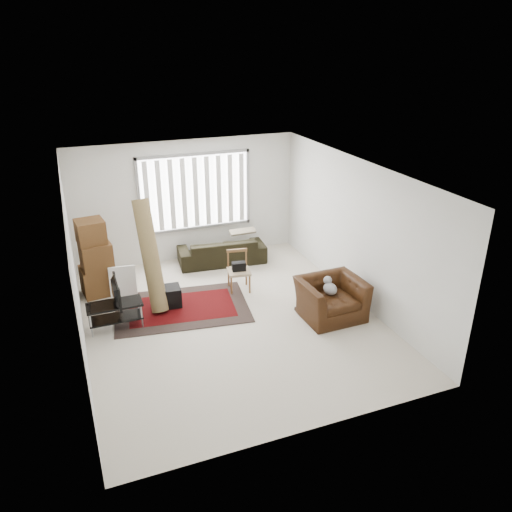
{
  "coord_description": "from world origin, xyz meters",
  "views": [
    {
      "loc": [
        -2.4,
        -7.42,
        4.64
      ],
      "look_at": [
        0.58,
        0.26,
        1.05
      ],
      "focal_mm": 35.0,
      "sensor_mm": 36.0,
      "label": 1
    }
  ],
  "objects": [
    {
      "name": "tv",
      "position": [
        -1.95,
        0.47,
        0.69
      ],
      "size": [
        0.1,
        0.76,
        0.44
      ],
      "primitive_type": "imported",
      "rotation": [
        0.0,
        0.0,
        1.57
      ],
      "color": "black",
      "rests_on": "tv_stand"
    },
    {
      "name": "armchair",
      "position": [
        1.72,
        -0.54,
        0.41
      ],
      "size": [
        1.13,
        0.99,
        0.82
      ],
      "rotation": [
        0.0,
        0.0,
        0.02
      ],
      "color": "#331A0A",
      "rests_on": "ground"
    },
    {
      "name": "moving_boxes",
      "position": [
        -2.1,
        1.92,
        0.71
      ],
      "size": [
        0.69,
        0.64,
        1.52
      ],
      "color": "brown",
      "rests_on": "ground"
    },
    {
      "name": "room",
      "position": [
        0.03,
        0.51,
        1.76
      ],
      "size": [
        6.0,
        6.02,
        2.71
      ],
      "color": "beige",
      "rests_on": "ground"
    },
    {
      "name": "white_flatpack",
      "position": [
        -1.67,
        1.55,
        0.32
      ],
      "size": [
        0.52,
        0.27,
        0.64
      ],
      "primitive_type": "cube",
      "rotation": [
        -0.22,
        0.0,
        -0.12
      ],
      "color": "silver",
      "rests_on": "ground"
    },
    {
      "name": "sofa",
      "position": [
        0.61,
        2.45,
        0.37
      ],
      "size": [
        2.0,
        1.01,
        0.74
      ],
      "primitive_type": "imported",
      "rotation": [
        0.0,
        0.0,
        3.05
      ],
      "color": "black",
      "rests_on": "ground"
    },
    {
      "name": "side_chair",
      "position": [
        0.53,
        1.06,
        0.45
      ],
      "size": [
        0.5,
        0.5,
        0.81
      ],
      "rotation": [
        0.0,
        0.0,
        -0.17
      ],
      "color": "#978263",
      "rests_on": "ground"
    },
    {
      "name": "tv_stand",
      "position": [
        -1.95,
        0.47,
        0.34
      ],
      "size": [
        0.94,
        0.42,
        0.47
      ],
      "color": "black",
      "rests_on": "ground"
    },
    {
      "name": "subwoofer",
      "position": [
        -0.9,
        0.88,
        0.21
      ],
      "size": [
        0.4,
        0.4,
        0.37
      ],
      "primitive_type": "cube",
      "rotation": [
        0.0,
        0.0,
        -0.08
      ],
      "color": "black",
      "rests_on": "persian_rug"
    },
    {
      "name": "rolled_rug",
      "position": [
        -1.19,
        1.0,
        1.03
      ],
      "size": [
        0.44,
        0.98,
        2.06
      ],
      "primitive_type": "cylinder",
      "rotation": [
        -0.32,
        0.0,
        0.14
      ],
      "color": "brown",
      "rests_on": "ground"
    },
    {
      "name": "persian_rug",
      "position": [
        -0.73,
        0.72,
        0.01
      ],
      "size": [
        2.64,
        1.94,
        0.02
      ],
      "color": "black",
      "rests_on": "ground"
    }
  ]
}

